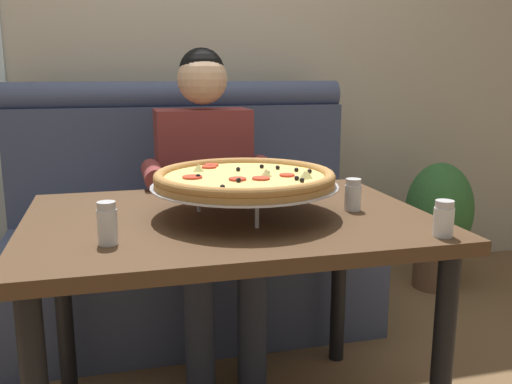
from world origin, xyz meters
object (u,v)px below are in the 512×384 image
object	(u,v)px
shaker_parmesan	(107,226)
potted_plant	(438,219)
shaker_pepper_flakes	(444,221)
pizza	(245,179)
diner_main	(208,185)
dining_table	(228,244)
booth_bench	(190,240)
shaker_oregano	(353,197)

from	to	relation	value
shaker_parmesan	potted_plant	xyz separation A→B (m)	(1.72, 1.20, -0.41)
shaker_pepper_flakes	pizza	bearing A→B (deg)	142.49
pizza	potted_plant	xyz separation A→B (m)	(1.32, 1.00, -0.47)
diner_main	pizza	xyz separation A→B (m)	(0.00, -0.66, 0.15)
dining_table	pizza	xyz separation A→B (m)	(0.05, -0.02, 0.20)
booth_bench	shaker_parmesan	world-z (taller)	booth_bench
booth_bench	diner_main	bearing A→B (deg)	-80.27
diner_main	shaker_pepper_flakes	distance (m)	1.11
potted_plant	diner_main	bearing A→B (deg)	-165.80
potted_plant	shaker_parmesan	bearing A→B (deg)	-145.25
diner_main	shaker_parmesan	size ratio (longest dim) A/B	11.57
booth_bench	dining_table	distance (m)	0.94
booth_bench	diner_main	xyz separation A→B (m)	(0.05, -0.27, 0.31)
booth_bench	shaker_pepper_flakes	distance (m)	1.43
booth_bench	pizza	bearing A→B (deg)	-87.00
booth_bench	pizza	world-z (taller)	booth_bench
shaker_pepper_flakes	shaker_parmesan	bearing A→B (deg)	170.12
shaker_pepper_flakes	diner_main	bearing A→B (deg)	114.41
pizza	shaker_parmesan	bearing A→B (deg)	-153.50
diner_main	booth_bench	bearing A→B (deg)	99.73
dining_table	shaker_pepper_flakes	xyz separation A→B (m)	(0.50, -0.37, 0.13)
shaker_parmesan	shaker_pepper_flakes	distance (m)	0.87
dining_table	booth_bench	bearing A→B (deg)	90.00
booth_bench	dining_table	size ratio (longest dim) A/B	1.37
shaker_oregano	shaker_pepper_flakes	size ratio (longest dim) A/B	1.03
shaker_oregano	diner_main	bearing A→B (deg)	116.74
booth_bench	shaker_oregano	world-z (taller)	booth_bench
dining_table	diner_main	bearing A→B (deg)	85.93
shaker_oregano	shaker_parmesan	bearing A→B (deg)	-166.79
shaker_oregano	booth_bench	bearing A→B (deg)	112.34
dining_table	pizza	bearing A→B (deg)	-20.53
shaker_parmesan	dining_table	bearing A→B (deg)	31.73
dining_table	shaker_parmesan	xyz separation A→B (m)	(-0.35, -0.22, 0.14)
dining_table	potted_plant	size ratio (longest dim) A/B	1.72
shaker_parmesan	shaker_pepper_flakes	xyz separation A→B (m)	(0.86, -0.15, -0.01)
booth_bench	shaker_oregano	bearing A→B (deg)	-67.66
pizza	booth_bench	bearing A→B (deg)	93.00
dining_table	shaker_parmesan	distance (m)	0.44
pizza	shaker_oregano	distance (m)	0.35
dining_table	potted_plant	bearing A→B (deg)	35.49
dining_table	shaker_oregano	size ratio (longest dim) A/B	11.99
potted_plant	shaker_pepper_flakes	bearing A→B (deg)	-122.79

